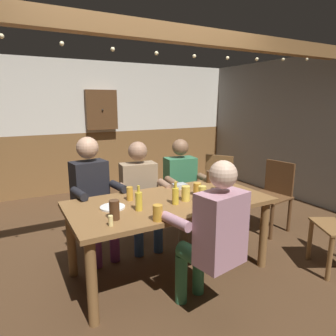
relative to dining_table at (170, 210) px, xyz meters
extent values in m
plane|color=#4C331E|center=(0.00, 0.20, -0.63)|extent=(7.07, 7.07, 0.00)
cube|color=silver|center=(0.00, 3.18, 1.07)|extent=(5.90, 0.12, 1.26)
cube|color=brown|center=(0.00, 3.18, -0.09)|extent=(5.90, 0.12, 1.07)
cube|color=brown|center=(0.00, 0.31, 1.62)|extent=(5.31, 0.14, 0.16)
cube|color=brown|center=(0.00, 0.00, 0.07)|extent=(1.86, 0.90, 0.04)
cylinder|color=brown|center=(-0.85, -0.37, -0.29)|extent=(0.08, 0.08, 0.68)
cylinder|color=brown|center=(0.85, -0.37, -0.29)|extent=(0.08, 0.08, 0.68)
cylinder|color=brown|center=(-0.85, 0.37, -0.29)|extent=(0.08, 0.08, 0.68)
cylinder|color=brown|center=(0.85, 0.37, -0.29)|extent=(0.08, 0.08, 0.68)
cube|color=black|center=(-0.56, 0.75, 0.11)|extent=(0.39, 0.28, 0.55)
sphere|color=tan|center=(-0.56, 0.75, 0.53)|extent=(0.23, 0.23, 0.23)
cylinder|color=#6B2D66|center=(-0.44, 0.63, -0.15)|extent=(0.18, 0.41, 0.13)
cylinder|color=#6B2D66|center=(-0.64, 0.60, -0.15)|extent=(0.18, 0.41, 0.13)
cylinder|color=#6B2D66|center=(-0.41, 0.43, -0.42)|extent=(0.10, 0.10, 0.42)
cylinder|color=#6B2D66|center=(-0.61, 0.40, -0.42)|extent=(0.10, 0.10, 0.42)
cylinder|color=black|center=(-0.32, 0.53, 0.14)|extent=(0.12, 0.29, 0.08)
cylinder|color=black|center=(-0.73, 0.47, 0.14)|extent=(0.12, 0.29, 0.08)
cube|color=#997F60|center=(0.00, 0.75, 0.07)|extent=(0.42, 0.26, 0.48)
sphere|color=#9E755B|center=(0.00, 0.75, 0.45)|extent=(0.22, 0.22, 0.22)
cylinder|color=#2D4C84|center=(0.09, 0.59, -0.15)|extent=(0.18, 0.42, 0.13)
cylinder|color=#2D4C84|center=(-0.13, 0.62, -0.15)|extent=(0.18, 0.42, 0.13)
cylinder|color=#2D4C84|center=(0.07, 0.39, -0.42)|extent=(0.10, 0.10, 0.42)
cylinder|color=#2D4C84|center=(-0.15, 0.41, -0.42)|extent=(0.10, 0.10, 0.42)
cylinder|color=#9E755B|center=(0.20, 0.48, 0.09)|extent=(0.11, 0.29, 0.08)
cylinder|color=#9E755B|center=(-0.26, 0.53, 0.09)|extent=(0.11, 0.29, 0.08)
cube|color=#33724C|center=(0.56, 0.75, 0.08)|extent=(0.39, 0.27, 0.49)
sphere|color=brown|center=(0.56, 0.75, 0.45)|extent=(0.20, 0.20, 0.20)
cylinder|color=#997F60|center=(0.64, 0.61, -0.15)|extent=(0.18, 0.39, 0.13)
cylinder|color=#997F60|center=(0.44, 0.63, -0.15)|extent=(0.18, 0.39, 0.13)
cylinder|color=#997F60|center=(0.62, 0.42, -0.42)|extent=(0.10, 0.10, 0.42)
cylinder|color=#997F60|center=(0.42, 0.44, -0.42)|extent=(0.10, 0.10, 0.42)
cylinder|color=brown|center=(0.74, 0.47, 0.10)|extent=(0.11, 0.29, 0.08)
cylinder|color=brown|center=(0.32, 0.53, 0.10)|extent=(0.11, 0.29, 0.08)
cube|color=#B78493|center=(0.00, -0.75, 0.10)|extent=(0.39, 0.28, 0.54)
sphere|color=beige|center=(0.00, -0.75, 0.50)|extent=(0.20, 0.20, 0.20)
cylinder|color=#33724C|center=(-0.12, -0.64, -0.15)|extent=(0.19, 0.39, 0.13)
cylinder|color=#33724C|center=(0.07, -0.61, -0.15)|extent=(0.19, 0.39, 0.13)
cylinder|color=#33724C|center=(-0.15, -0.46, -0.42)|extent=(0.10, 0.10, 0.42)
cylinder|color=#33724C|center=(0.04, -0.43, -0.42)|extent=(0.10, 0.10, 0.42)
cylinder|color=#B78493|center=(-0.25, -0.54, 0.13)|extent=(0.13, 0.29, 0.08)
cylinder|color=beige|center=(0.16, -0.47, 0.13)|extent=(0.13, 0.29, 0.08)
cylinder|color=brown|center=(1.20, -0.85, -0.41)|extent=(0.04, 0.04, 0.44)
cylinder|color=brown|center=(1.38, -0.51, -0.41)|extent=(0.04, 0.04, 0.44)
cube|color=brown|center=(1.55, 0.23, -0.18)|extent=(0.50, 0.50, 0.02)
cube|color=brown|center=(1.75, 0.26, 0.04)|extent=(0.09, 0.40, 0.42)
cylinder|color=brown|center=(1.39, 0.01, -0.41)|extent=(0.04, 0.04, 0.44)
cylinder|color=brown|center=(1.33, 0.39, -0.41)|extent=(0.04, 0.04, 0.44)
cylinder|color=brown|center=(1.76, 0.07, -0.41)|extent=(0.04, 0.04, 0.44)
cylinder|color=brown|center=(1.71, 0.44, -0.41)|extent=(0.04, 0.04, 0.44)
cube|color=brown|center=(1.18, 0.86, -0.18)|extent=(0.61, 0.61, 0.02)
cube|color=brown|center=(1.34, 0.98, 0.04)|extent=(0.26, 0.34, 0.42)
cylinder|color=brown|center=(1.14, 0.60, -0.41)|extent=(0.04, 0.04, 0.44)
cylinder|color=brown|center=(0.91, 0.90, -0.41)|extent=(0.04, 0.04, 0.44)
cylinder|color=brown|center=(1.45, 0.82, -0.41)|extent=(0.04, 0.04, 0.44)
cylinder|color=brown|center=(1.22, 1.13, -0.41)|extent=(0.04, 0.04, 0.44)
cylinder|color=#F9E08C|center=(-0.67, -0.31, 0.13)|extent=(0.04, 0.04, 0.08)
cube|color=#B2B7BC|center=(0.27, 0.29, 0.12)|extent=(0.14, 0.10, 0.05)
cylinder|color=white|center=(-0.54, 0.05, 0.10)|extent=(0.22, 0.22, 0.01)
cylinder|color=gold|center=(-0.36, -0.11, 0.17)|extent=(0.06, 0.06, 0.16)
cylinder|color=gold|center=(-0.36, -0.11, 0.28)|extent=(0.02, 0.02, 0.06)
cylinder|color=gold|center=(-0.01, -0.12, 0.17)|extent=(0.06, 0.06, 0.15)
cylinder|color=gold|center=(-0.01, -0.12, 0.27)|extent=(0.03, 0.03, 0.06)
cylinder|color=gold|center=(0.31, 0.01, 0.16)|extent=(0.08, 0.08, 0.12)
cylinder|color=#4C2D19|center=(-0.60, -0.20, 0.17)|extent=(0.08, 0.08, 0.15)
cylinder|color=#4C2D19|center=(0.69, 0.33, 0.16)|extent=(0.06, 0.06, 0.14)
cylinder|color=gold|center=(-0.33, 0.18, 0.16)|extent=(0.06, 0.06, 0.13)
cylinder|color=gold|center=(-0.32, -0.39, 0.16)|extent=(0.08, 0.08, 0.13)
cylinder|color=#E5C64C|center=(0.60, 0.03, 0.16)|extent=(0.08, 0.08, 0.13)
cylinder|color=#E5C64C|center=(0.12, -0.08, 0.16)|extent=(0.08, 0.08, 0.14)
cylinder|color=#E5C64C|center=(0.21, -0.21, 0.17)|extent=(0.07, 0.07, 0.16)
cube|color=brown|center=(0.28, 3.05, 0.85)|extent=(0.56, 0.12, 0.70)
sphere|color=black|center=(0.28, 2.98, 0.85)|extent=(0.03, 0.03, 0.03)
sphere|color=#F9EAB2|center=(-1.24, 0.26, 1.45)|extent=(0.04, 0.04, 0.04)
sphere|color=#F9EAB2|center=(-0.83, 0.26, 1.43)|extent=(0.04, 0.04, 0.04)
sphere|color=#F9EAB2|center=(-0.41, 0.26, 1.42)|extent=(0.04, 0.04, 0.04)
sphere|color=#F9EAB2|center=(0.00, 0.26, 1.42)|extent=(0.04, 0.04, 0.04)
sphere|color=#F9EAB2|center=(0.41, 0.26, 1.42)|extent=(0.04, 0.04, 0.04)
sphere|color=#F9EAB2|center=(0.83, 0.26, 1.43)|extent=(0.04, 0.04, 0.04)
sphere|color=#F9EAB2|center=(1.24, 0.26, 1.45)|extent=(0.04, 0.04, 0.04)
sphere|color=#F9EAB2|center=(1.65, 0.26, 1.47)|extent=(0.04, 0.04, 0.04)
sphere|color=#F9EAB2|center=(2.06, 0.26, 1.50)|extent=(0.04, 0.04, 0.04)
camera|label=1|loc=(-1.29, -2.32, 0.99)|focal=31.97mm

